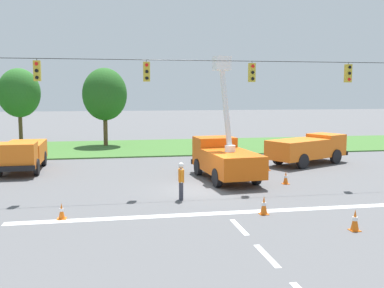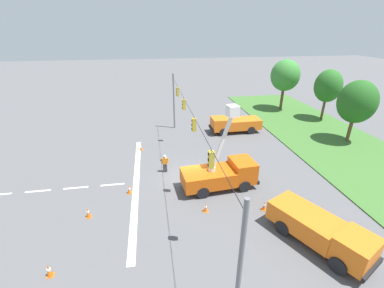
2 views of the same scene
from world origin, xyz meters
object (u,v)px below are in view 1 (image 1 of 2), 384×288
object	(u,v)px
road_worker	(181,179)
traffic_cone_foreground_right	(267,165)
utility_truck_support_far	(308,148)
traffic_cone_mid_left	(264,205)
traffic_cone_mid_right	(62,211)
utility_truck_bucket_lift	(225,156)
traffic_cone_lane_edge_a	(355,220)
tree_centre	(105,94)
utility_truck_support_near	(22,154)
traffic_cone_foreground_left	(286,178)
tree_west	(19,93)

from	to	relation	value
road_worker	traffic_cone_foreground_right	size ratio (longest dim) A/B	2.51
road_worker	traffic_cone_foreground_right	distance (m)	9.61
utility_truck_support_far	traffic_cone_mid_left	world-z (taller)	utility_truck_support_far
traffic_cone_foreground_right	traffic_cone_mid_right	world-z (taller)	traffic_cone_foreground_right
utility_truck_bucket_lift	utility_truck_support_far	bearing A→B (deg)	31.02
traffic_cone_foreground_right	road_worker	bearing A→B (deg)	-134.50
traffic_cone_foreground_right	utility_truck_support_far	bearing A→B (deg)	27.83
traffic_cone_lane_edge_a	road_worker	bearing A→B (deg)	133.21
tree_centre	traffic_cone_mid_left	bearing A→B (deg)	-75.21
traffic_cone_mid_right	traffic_cone_lane_edge_a	world-z (taller)	traffic_cone_lane_edge_a
utility_truck_bucket_lift	utility_truck_support_near	size ratio (longest dim) A/B	1.09
utility_truck_support_near	traffic_cone_lane_edge_a	distance (m)	20.93
traffic_cone_foreground_left	utility_truck_support_near	bearing A→B (deg)	155.06
tree_centre	traffic_cone_foreground_left	bearing A→B (deg)	-62.97
traffic_cone_foreground_left	traffic_cone_mid_left	world-z (taller)	traffic_cone_mid_left
traffic_cone_foreground_right	traffic_cone_lane_edge_a	xyz separation A→B (m)	(-1.25, -12.67, 0.05)
traffic_cone_mid_left	traffic_cone_lane_edge_a	world-z (taller)	traffic_cone_lane_edge_a
traffic_cone_foreground_left	traffic_cone_mid_right	xyz separation A→B (m)	(-11.40, -4.86, -0.04)
utility_truck_support_far	traffic_cone_foreground_left	distance (m)	7.52
tree_west	tree_centre	xyz separation A→B (m)	(7.82, -1.89, -0.13)
traffic_cone_foreground_right	traffic_cone_mid_right	xyz separation A→B (m)	(-11.90, -9.17, -0.03)
road_worker	traffic_cone_lane_edge_a	size ratio (longest dim) A/B	2.23
traffic_cone_mid_right	utility_truck_bucket_lift	bearing A→B (deg)	38.92
utility_truck_bucket_lift	traffic_cone_foreground_right	xyz separation A→B (m)	(3.46, 2.35, -1.01)
utility_truck_support_far	utility_truck_support_near	bearing A→B (deg)	177.79
tree_west	traffic_cone_foreground_right	xyz separation A→B (m)	(18.17, -16.88, -4.59)
utility_truck_support_near	traffic_cone_mid_left	size ratio (longest dim) A/B	8.34
road_worker	traffic_cone_foreground_left	bearing A→B (deg)	22.20
utility_truck_support_far	traffic_cone_foreground_right	world-z (taller)	utility_truck_support_far
utility_truck_bucket_lift	traffic_cone_foreground_right	distance (m)	4.30
utility_truck_bucket_lift	traffic_cone_lane_edge_a	size ratio (longest dim) A/B	8.90
tree_west	utility_truck_support_near	xyz separation A→B (m)	(2.69, -14.22, -3.81)
tree_west	traffic_cone_mid_right	xyz separation A→B (m)	(6.26, -26.05, -4.62)
traffic_cone_foreground_left	traffic_cone_mid_left	xyz separation A→B (m)	(-3.26, -5.65, 0.03)
tree_west	traffic_cone_lane_edge_a	xyz separation A→B (m)	(16.92, -29.55, -4.54)
utility_truck_support_near	utility_truck_support_far	size ratio (longest dim) A/B	0.97
utility_truck_support_far	traffic_cone_mid_right	size ratio (longest dim) A/B	10.24
traffic_cone_foreground_right	tree_west	bearing A→B (deg)	137.10
utility_truck_bucket_lift	road_worker	distance (m)	5.57
traffic_cone_foreground_right	traffic_cone_mid_right	bearing A→B (deg)	-142.40
traffic_cone_foreground_right	traffic_cone_mid_left	world-z (taller)	traffic_cone_mid_left
tree_west	traffic_cone_foreground_left	xyz separation A→B (m)	(17.67, -21.18, -4.58)
tree_west	traffic_cone_lane_edge_a	distance (m)	34.35
tree_centre	traffic_cone_mid_right	world-z (taller)	tree_centre
traffic_cone_foreground_right	utility_truck_support_near	bearing A→B (deg)	170.24
tree_west	utility_truck_support_far	bearing A→B (deg)	-34.43
tree_west	utility_truck_support_near	distance (m)	14.96
tree_centre	traffic_cone_lane_edge_a	xyz separation A→B (m)	(9.10, -27.66, -4.41)
utility_truck_bucket_lift	traffic_cone_mid_right	world-z (taller)	utility_truck_bucket_lift
road_worker	traffic_cone_mid_right	world-z (taller)	road_worker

